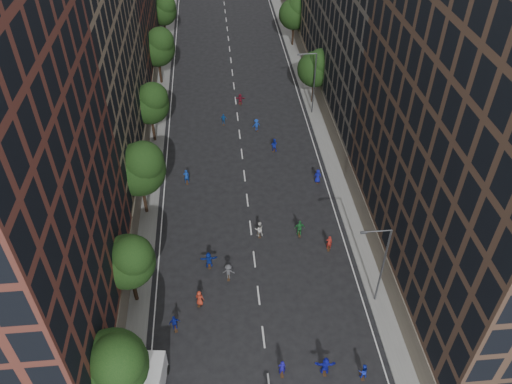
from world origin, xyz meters
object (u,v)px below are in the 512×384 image
skater_1 (282,368)px  streetlamp_near (381,262)px  skater_2 (363,371)px  streetlamp_far (313,80)px

skater_1 → streetlamp_near: bearing=-145.2°
skater_2 → streetlamp_near: bearing=-110.5°
streetlamp_far → skater_1: (-9.25, -39.52, -4.32)m
streetlamp_far → skater_1: 40.82m
streetlamp_near → skater_1: streetlamp_near is taller
streetlamp_far → skater_2: 40.69m
skater_2 → skater_1: bearing=-6.7°
streetlamp_far → skater_1: bearing=-103.2°
streetlamp_near → streetlamp_far: same height
streetlamp_far → skater_1: streetlamp_far is taller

